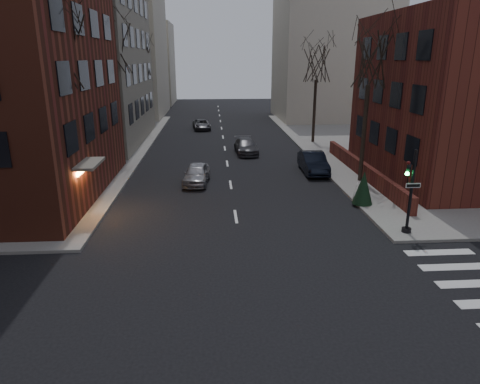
% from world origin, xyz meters
% --- Properties ---
extents(ground, '(160.00, 160.00, 0.00)m').
position_xyz_m(ground, '(0.00, 0.00, 0.00)').
color(ground, black).
rests_on(ground, ground).
extents(building_right_brick, '(12.00, 14.00, 11.00)m').
position_xyz_m(building_right_brick, '(16.50, 19.00, 5.50)').
color(building_right_brick, '#5D241B').
rests_on(building_right_brick, ground).
extents(low_wall_right, '(0.35, 16.00, 1.00)m').
position_xyz_m(low_wall_right, '(9.30, 19.00, 0.65)').
color(low_wall_right, '#5D241B').
rests_on(low_wall_right, sidewalk_far_right).
extents(building_distant_la, '(14.00, 16.00, 18.00)m').
position_xyz_m(building_distant_la, '(-15.00, 55.00, 9.00)').
color(building_distant_la, '#B6AD9A').
rests_on(building_distant_la, ground).
extents(building_distant_ra, '(14.00, 14.00, 16.00)m').
position_xyz_m(building_distant_ra, '(15.00, 50.00, 8.00)').
color(building_distant_ra, '#B6AD9A').
rests_on(building_distant_ra, ground).
extents(building_distant_lb, '(10.00, 12.00, 14.00)m').
position_xyz_m(building_distant_lb, '(-13.00, 72.00, 7.00)').
color(building_distant_lb, '#B6AD9A').
rests_on(building_distant_lb, ground).
extents(traffic_signal, '(0.76, 0.44, 4.00)m').
position_xyz_m(traffic_signal, '(7.94, 8.99, 1.91)').
color(traffic_signal, black).
rests_on(traffic_signal, sidewalk_far_right).
extents(tree_left_a, '(4.18, 4.18, 10.26)m').
position_xyz_m(tree_left_a, '(-8.80, 14.00, 8.47)').
color(tree_left_a, '#2D231C').
rests_on(tree_left_a, sidewalk_far_left).
extents(tree_left_b, '(4.40, 4.40, 10.80)m').
position_xyz_m(tree_left_b, '(-8.80, 26.00, 8.91)').
color(tree_left_b, '#2D231C').
rests_on(tree_left_b, sidewalk_far_left).
extents(tree_left_c, '(3.96, 3.96, 9.72)m').
position_xyz_m(tree_left_c, '(-8.80, 40.00, 8.03)').
color(tree_left_c, '#2D231C').
rests_on(tree_left_c, sidewalk_far_left).
extents(tree_right_a, '(3.96, 3.96, 9.72)m').
position_xyz_m(tree_right_a, '(8.80, 18.00, 8.03)').
color(tree_right_a, '#2D231C').
rests_on(tree_right_a, sidewalk_far_right).
extents(tree_right_b, '(3.74, 3.74, 9.18)m').
position_xyz_m(tree_right_b, '(8.80, 32.00, 7.59)').
color(tree_right_b, '#2D231C').
rests_on(tree_right_b, sidewalk_far_right).
extents(streetlamp_near, '(0.36, 0.36, 6.28)m').
position_xyz_m(streetlamp_near, '(-8.20, 22.00, 4.24)').
color(streetlamp_near, black).
rests_on(streetlamp_near, sidewalk_far_left).
extents(streetlamp_far, '(0.36, 0.36, 6.28)m').
position_xyz_m(streetlamp_far, '(-8.20, 42.00, 4.24)').
color(streetlamp_far, black).
rests_on(streetlamp_far, sidewalk_far_left).
extents(parked_sedan, '(1.67, 4.60, 1.51)m').
position_xyz_m(parked_sedan, '(6.20, 20.76, 0.75)').
color(parked_sedan, black).
rests_on(parked_sedan, ground).
extents(car_lane_silver, '(1.98, 4.08, 1.34)m').
position_xyz_m(car_lane_silver, '(-2.27, 18.49, 0.67)').
color(car_lane_silver, '#9D9DA2').
rests_on(car_lane_silver, ground).
extents(car_lane_gray, '(2.06, 4.54, 1.29)m').
position_xyz_m(car_lane_gray, '(1.80, 27.61, 0.64)').
color(car_lane_gray, '#3A3A3E').
rests_on(car_lane_gray, ground).
extents(car_lane_far, '(2.35, 4.33, 1.15)m').
position_xyz_m(car_lane_far, '(-2.36, 41.22, 0.58)').
color(car_lane_far, '#46454B').
rests_on(car_lane_far, ground).
extents(sandwich_board, '(0.60, 0.69, 0.92)m').
position_xyz_m(sandwich_board, '(7.39, 14.27, 0.61)').
color(sandwich_board, white).
rests_on(sandwich_board, sidewalk_far_right).
extents(evergreen_shrub, '(1.33, 1.33, 1.89)m').
position_xyz_m(evergreen_shrub, '(7.30, 13.22, 1.10)').
color(evergreen_shrub, black).
rests_on(evergreen_shrub, sidewalk_far_right).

